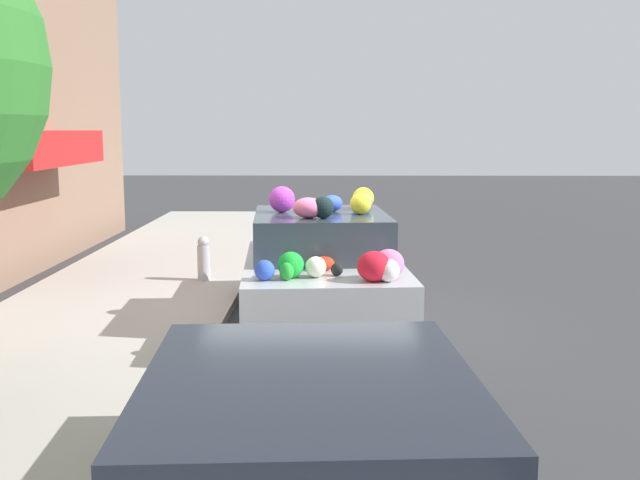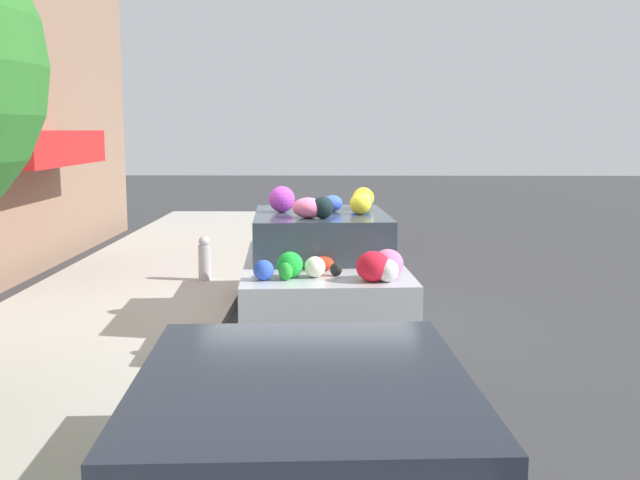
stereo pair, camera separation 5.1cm
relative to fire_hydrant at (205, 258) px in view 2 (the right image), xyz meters
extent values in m
plane|color=#38383A|center=(-2.32, -1.74, -0.47)|extent=(60.00, 60.00, 0.00)
cube|color=#B2ADA3|center=(-2.32, 0.96, -0.41)|extent=(24.00, 3.20, 0.13)
cube|color=red|center=(0.52, 2.61, 1.70)|extent=(3.27, 0.90, 0.55)
cylinder|color=#B2B2B7|center=(0.00, 0.00, -0.07)|extent=(0.20, 0.20, 0.55)
sphere|color=#B2B2B7|center=(0.00, 0.00, 0.26)|extent=(0.18, 0.18, 0.18)
cube|color=#B7BABF|center=(-2.32, -1.85, 0.16)|extent=(4.35, 2.09, 0.67)
cube|color=#333D47|center=(-2.49, -1.86, 0.75)|extent=(2.01, 1.71, 0.51)
cylinder|color=black|center=(-1.06, -0.93, -0.17)|extent=(0.61, 0.22, 0.60)
cylinder|color=black|center=(-0.95, -2.59, -0.17)|extent=(0.61, 0.22, 0.60)
cylinder|color=black|center=(-3.68, -1.11, -0.17)|extent=(0.61, 0.22, 0.60)
cylinder|color=black|center=(-3.57, -2.77, -0.17)|extent=(0.61, 0.22, 0.60)
sphere|color=orange|center=(-4.02, -2.41, 0.63)|extent=(0.36, 0.36, 0.27)
ellipsoid|color=pink|center=(-2.99, -1.73, 1.12)|extent=(0.51, 0.51, 0.23)
sphere|color=black|center=(-3.03, -1.89, 1.13)|extent=(0.35, 0.35, 0.25)
sphere|color=yellow|center=(-2.01, -2.40, 1.14)|extent=(0.36, 0.36, 0.27)
ellipsoid|color=blue|center=(-2.16, -2.37, 1.11)|extent=(0.25, 0.30, 0.21)
ellipsoid|color=blue|center=(-2.30, -2.00, 1.11)|extent=(0.36, 0.33, 0.20)
sphere|color=purple|center=(-4.01, -2.59, 0.59)|extent=(0.27, 0.27, 0.20)
ellipsoid|color=green|center=(-0.80, -1.63, 0.60)|extent=(0.36, 0.25, 0.21)
ellipsoid|color=pink|center=(-3.98, -2.57, 0.65)|extent=(0.43, 0.44, 0.31)
ellipsoid|color=orange|center=(-1.26, -2.07, 0.57)|extent=(0.20, 0.20, 0.16)
sphere|color=green|center=(-3.93, -1.57, 0.63)|extent=(0.39, 0.39, 0.27)
sphere|color=blue|center=(-4.06, -1.31, 0.60)|extent=(0.28, 0.28, 0.21)
ellipsoid|color=black|center=(-3.82, -2.04, 0.56)|extent=(0.19, 0.18, 0.14)
sphere|color=green|center=(-1.46, -1.36, 0.64)|extent=(0.36, 0.36, 0.28)
sphere|color=orange|center=(-1.43, -2.31, 0.61)|extent=(0.27, 0.27, 0.23)
ellipsoid|color=red|center=(-3.50, -1.90, 0.57)|extent=(0.32, 0.32, 0.15)
ellipsoid|color=black|center=(-0.82, -1.89, 0.57)|extent=(0.30, 0.27, 0.15)
ellipsoid|color=green|center=(-4.05, -1.53, 0.59)|extent=(0.21, 0.21, 0.18)
sphere|color=yellow|center=(-2.63, -2.34, 1.13)|extent=(0.31, 0.31, 0.26)
sphere|color=yellow|center=(-0.68, -1.94, 0.63)|extent=(0.28, 0.28, 0.28)
ellipsoid|color=green|center=(-1.32, -1.67, 0.61)|extent=(0.35, 0.38, 0.23)
sphere|color=purple|center=(-2.41, -1.39, 1.16)|extent=(0.37, 0.37, 0.32)
sphere|color=white|center=(-3.90, -1.83, 0.60)|extent=(0.31, 0.31, 0.22)
sphere|color=white|center=(-4.12, -2.56, 0.61)|extent=(0.25, 0.25, 0.23)
ellipsoid|color=red|center=(-4.10, -2.42, 0.65)|extent=(0.33, 0.37, 0.31)
cube|color=#1E232D|center=(-8.02, -1.87, 0.63)|extent=(2.01, 1.72, 0.44)
cylinder|color=black|center=(-6.58, -0.94, -0.18)|extent=(0.59, 0.21, 0.58)
cylinder|color=black|center=(-6.48, -2.62, -0.18)|extent=(0.59, 0.21, 0.58)
camera|label=1|loc=(-11.51, -1.96, 2.04)|focal=42.00mm
camera|label=2|loc=(-11.50, -2.01, 2.04)|focal=42.00mm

